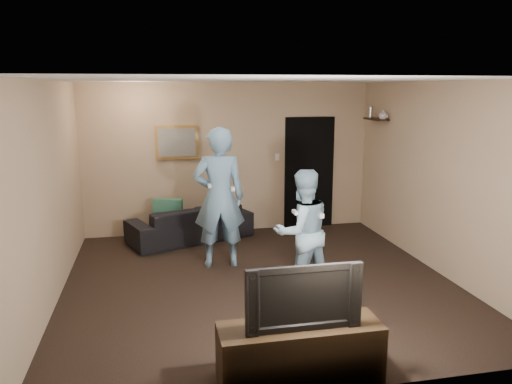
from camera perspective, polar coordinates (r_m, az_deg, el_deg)
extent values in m
plane|color=black|center=(6.68, 0.39, -10.24)|extent=(5.00, 5.00, 0.00)
cube|color=silver|center=(6.19, 0.43, 12.68)|extent=(5.00, 5.00, 0.04)
cube|color=tan|center=(8.73, -3.05, 3.87)|extent=(5.00, 0.04, 2.60)
cube|color=tan|center=(3.97, 8.08, -6.05)|extent=(5.00, 0.04, 2.60)
cube|color=tan|center=(6.28, -22.49, -0.17)|extent=(0.04, 5.00, 2.60)
cube|color=tan|center=(7.25, 20.13, 1.51)|extent=(0.04, 5.00, 2.60)
imported|color=black|center=(8.42, -7.51, -3.49)|extent=(2.18, 1.47, 0.59)
cube|color=#1B523F|center=(8.36, -10.02, -2.39)|extent=(0.49, 0.26, 0.47)
cube|color=olive|center=(8.58, -9.03, 5.62)|extent=(0.72, 0.05, 0.57)
cube|color=slate|center=(8.55, -9.02, 5.60)|extent=(0.62, 0.01, 0.47)
cube|color=black|center=(9.08, 6.09, 2.21)|extent=(0.90, 0.06, 2.00)
cube|color=silver|center=(8.87, 2.42, 4.01)|extent=(0.08, 0.02, 0.12)
cube|color=black|center=(8.69, 13.57, 8.10)|extent=(0.20, 0.60, 0.03)
imported|color=#ADADB2|center=(8.45, 14.35, 8.59)|extent=(0.16, 0.16, 0.15)
cylinder|color=#BABABF|center=(8.89, 12.96, 8.88)|extent=(0.06, 0.06, 0.18)
cube|color=black|center=(4.58, 5.02, -17.76)|extent=(1.42, 0.46, 0.51)
imported|color=black|center=(4.34, 5.15, -11.53)|extent=(1.00, 0.13, 0.58)
imported|color=#6895B5|center=(7.02, -4.24, -0.65)|extent=(0.75, 0.51, 1.99)
cube|color=white|center=(6.75, -5.37, 0.72)|extent=(0.04, 0.14, 0.04)
cube|color=white|center=(6.80, -2.68, 0.35)|extent=(0.05, 0.09, 0.05)
imported|color=#8DB6CD|center=(6.17, 5.30, -4.53)|extent=(0.86, 0.73, 1.55)
cube|color=white|center=(5.84, 4.48, -2.32)|extent=(0.04, 0.14, 0.04)
cube|color=white|center=(5.95, 7.44, -2.67)|extent=(0.05, 0.09, 0.05)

